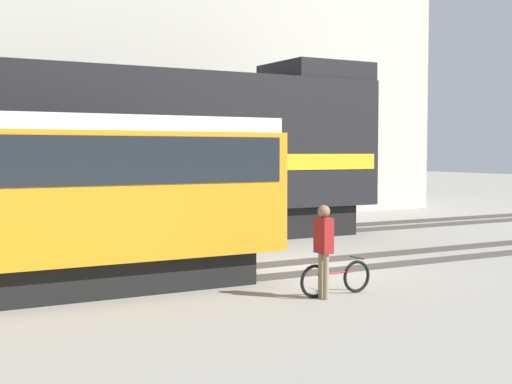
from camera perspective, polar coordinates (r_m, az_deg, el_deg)
ground_plane at (r=17.34m, az=3.77°, el=-5.93°), size 120.00×120.00×0.00m
track_near at (r=16.91m, az=4.73°, el=-5.93°), size 60.00×1.50×0.14m
track_far at (r=22.40m, az=-4.45°, el=-3.66°), size 60.00×1.51×0.14m
building_backdrop at (r=30.96m, az=-11.77°, el=9.47°), size 30.16×6.00×12.30m
freight_locomotive at (r=21.16m, az=-11.81°, el=2.95°), size 17.83×3.04×5.72m
streetcar at (r=14.12m, az=-17.73°, el=-0.11°), size 9.96×2.54×3.46m
bicycle at (r=13.91m, az=6.42°, el=-6.89°), size 1.65×0.44×0.70m
person at (r=13.43m, az=5.44°, el=-3.97°), size 0.23×0.36×1.77m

